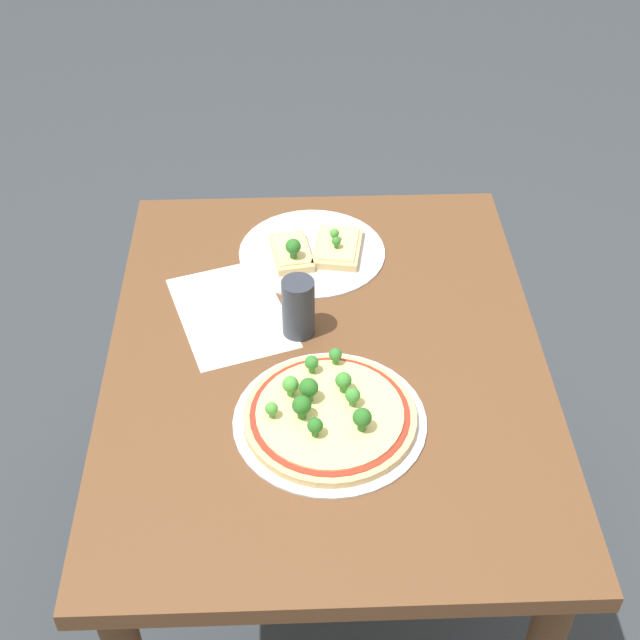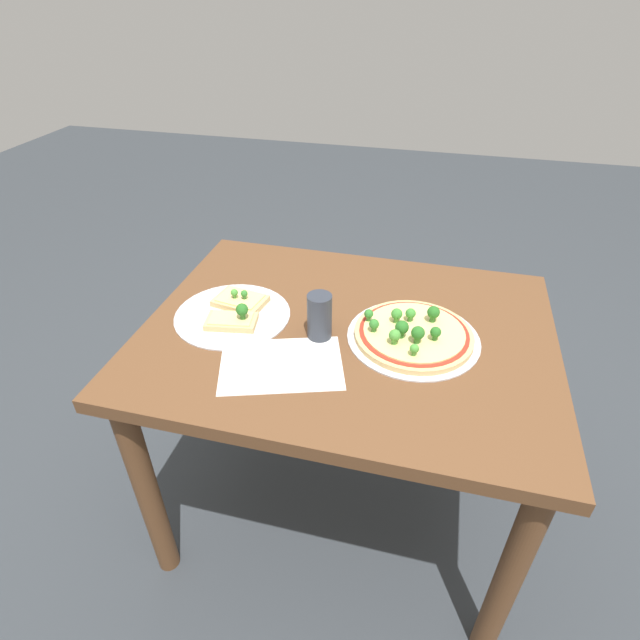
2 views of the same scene
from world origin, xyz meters
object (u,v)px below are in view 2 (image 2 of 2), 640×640
(pizza_tray_whole, at_px, (413,334))
(pizza_tray_slice, at_px, (235,311))
(drinking_cup, at_px, (320,317))
(dining_table, at_px, (346,361))

(pizza_tray_whole, distance_m, pizza_tray_slice, 0.46)
(pizza_tray_slice, relative_size, drinking_cup, 2.55)
(dining_table, relative_size, drinking_cup, 8.65)
(dining_table, xyz_separation_m, pizza_tray_whole, (0.16, -0.00, 0.12))
(pizza_tray_whole, distance_m, drinking_cup, 0.23)
(pizza_tray_whole, relative_size, pizza_tray_slice, 1.08)
(dining_table, distance_m, pizza_tray_whole, 0.20)
(pizza_tray_slice, height_order, drinking_cup, drinking_cup)
(drinking_cup, bearing_deg, dining_table, 38.28)
(dining_table, bearing_deg, drinking_cup, -141.72)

